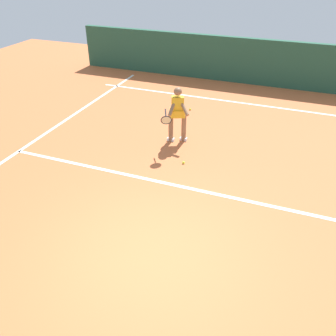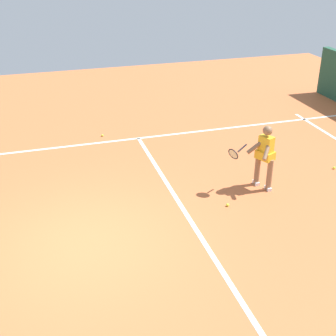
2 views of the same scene
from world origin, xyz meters
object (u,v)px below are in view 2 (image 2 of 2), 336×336
at_px(tennis_ball_near, 102,135).
at_px(tennis_ball_mid, 228,205).
at_px(tennis_ball_far, 334,168).
at_px(tennis_player, 264,155).

bearing_deg(tennis_ball_near, tennis_ball_mid, -157.61).
bearing_deg(tennis_ball_far, tennis_ball_near, 53.88).
xyz_separation_m(tennis_ball_near, tennis_ball_mid, (-4.80, -1.98, 0.00)).
height_order(tennis_player, tennis_ball_far, tennis_player).
bearing_deg(tennis_ball_mid, tennis_ball_far, -74.79).
distance_m(tennis_ball_mid, tennis_ball_far, 3.47).
relative_size(tennis_ball_mid, tennis_ball_far, 1.00).
height_order(tennis_player, tennis_ball_mid, tennis_player).
relative_size(tennis_player, tennis_ball_far, 23.48).
distance_m(tennis_player, tennis_ball_far, 2.41).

